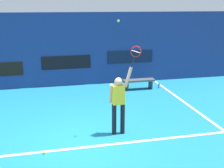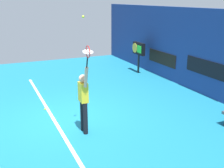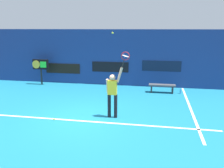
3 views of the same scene
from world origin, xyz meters
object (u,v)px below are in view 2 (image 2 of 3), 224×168
tennis_racket (88,53)px  scoreboard_clock (139,50)px  tennis_player (84,98)px  spare_ball (45,109)px  tennis_ball (83,17)px

tennis_racket → scoreboard_clock: (-5.75, 4.68, -1.18)m
tennis_player → tennis_racket: bearing=-0.5°
scoreboard_clock → spare_ball: bearing=-59.5°
tennis_player → spare_ball: 2.43m
tennis_racket → tennis_ball: bearing=172.6°
tennis_racket → tennis_ball: (-0.47, 0.06, 0.85)m
tennis_player → spare_ball: tennis_player is taller
tennis_ball → tennis_racket: bearing=-7.4°
tennis_ball → scoreboard_clock: (-5.27, 4.62, -2.03)m
tennis_player → tennis_racket: (0.47, -0.00, 1.35)m
tennis_player → scoreboard_clock: tennis_player is taller
scoreboard_clock → spare_ball: scoreboard_clock is taller
tennis_ball → scoreboard_clock: size_ratio=0.04×
scoreboard_clock → spare_ball: (3.17, -5.38, -1.15)m
tennis_player → spare_ball: bearing=-161.4°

